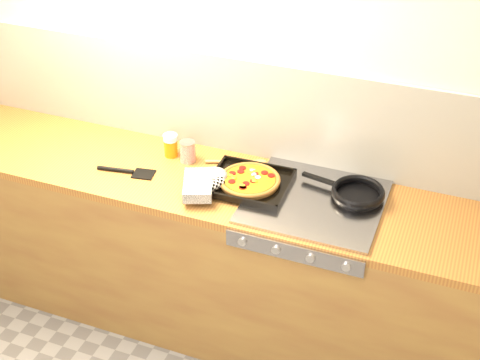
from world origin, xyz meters
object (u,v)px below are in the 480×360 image
at_px(frying_pan, 357,193).
at_px(pizza_on_tray, 236,181).
at_px(juice_glass, 171,145).
at_px(tomato_can, 188,152).

bearing_deg(frying_pan, pizza_on_tray, -168.07).
relative_size(pizza_on_tray, juice_glass, 4.12).
distance_m(frying_pan, tomato_can, 0.84).
height_order(frying_pan, juice_glass, juice_glass).
bearing_deg(tomato_can, frying_pan, -1.62).
distance_m(pizza_on_tray, tomato_can, 0.33).
bearing_deg(pizza_on_tray, juice_glass, 158.95).
relative_size(tomato_can, juice_glass, 0.93).
xyz_separation_m(pizza_on_tray, juice_glass, (-0.40, 0.16, 0.02)).
height_order(pizza_on_tray, juice_glass, juice_glass).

